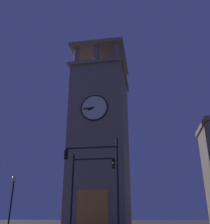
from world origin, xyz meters
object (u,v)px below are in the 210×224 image
(traffic_signal_far, at_px, (101,171))
(traffic_signal_near, at_px, (86,180))
(clocktower, at_px, (101,142))
(street_lamp, at_px, (12,193))

(traffic_signal_far, bearing_deg, traffic_signal_near, -50.44)
(traffic_signal_near, bearing_deg, traffic_signal_far, 129.56)
(clocktower, distance_m, traffic_signal_near, 12.74)
(clocktower, bearing_deg, traffic_signal_far, 100.76)
(traffic_signal_near, xyz_separation_m, traffic_signal_far, (-1.54, 1.87, 0.36))
(clocktower, xyz_separation_m, traffic_signal_near, (-0.93, 11.13, -6.13))
(traffic_signal_near, relative_size, traffic_signal_far, 0.91)
(clocktower, relative_size, traffic_signal_near, 4.07)
(traffic_signal_near, relative_size, street_lamp, 1.26)
(traffic_signal_near, distance_m, traffic_signal_far, 2.45)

